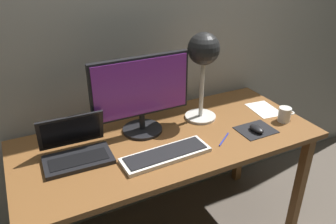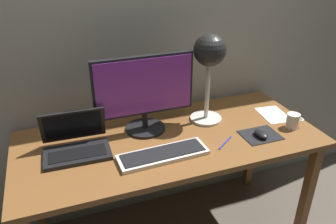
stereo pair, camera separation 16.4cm
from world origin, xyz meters
The scene contains 11 objects.
back_wall centered at (0.00, 0.40, 1.30)m, with size 4.80×0.06×2.60m, color #9E998E.
desk centered at (0.00, 0.00, 0.66)m, with size 1.60×0.70×0.74m.
monitor centered at (-0.10, 0.12, 0.97)m, with size 0.54×0.22×0.42m.
keyboard_main centered at (-0.09, -0.16, 0.75)m, with size 0.44×0.16×0.03m.
laptop centered at (-0.48, 0.05, 0.80)m, with size 0.32×0.25×0.20m.
desk_lamp centered at (0.26, 0.11, 1.12)m, with size 0.18×0.18×0.50m.
mousepad centered at (0.46, -0.15, 0.74)m, with size 0.20×0.16×0.00m, color black.
mouse centered at (0.45, -0.17, 0.76)m, with size 0.06×0.10×0.03m, color black.
coffee_mug centered at (0.68, -0.14, 0.78)m, with size 0.11×0.07×0.08m.
paper_sheet_near_mouse centered at (0.67, 0.03, 0.74)m, with size 0.15×0.21×0.00m, color white.
pen centered at (0.25, -0.15, 0.74)m, with size 0.01×0.01×0.14m, color #2633A5.
Camera 1 is at (-0.68, -1.36, 1.68)m, focal length 35.83 mm.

